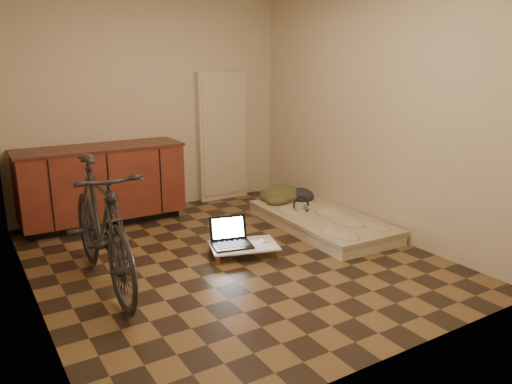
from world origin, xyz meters
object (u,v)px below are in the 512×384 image
lap_desk (244,246)px  bicycle (101,219)px  laptop (231,239)px  futon (321,221)px

lap_desk → bicycle: bearing=-163.8°
bicycle → laptop: (1.24, 0.05, -0.44)m
futon → laptop: bearing=-170.4°
lap_desk → laptop: size_ratio=1.70×
lap_desk → laptop: laptop is taller
bicycle → lap_desk: size_ratio=2.48×
futon → lap_desk: bearing=-166.5°
bicycle → futon: size_ratio=1.00×
laptop → futon: bearing=21.2°
bicycle → lap_desk: 1.43m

